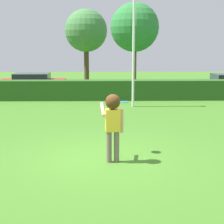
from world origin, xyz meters
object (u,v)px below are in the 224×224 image
(oak_tree, at_px, (135,28))
(parked_car_red, at_px, (32,82))
(frisbee, at_px, (123,102))
(lamppost, at_px, (134,44))
(willow_tree, at_px, (86,31))
(person, at_px, (113,118))

(oak_tree, bearing_deg, parked_car_red, -169.94)
(frisbee, distance_m, lamppost, 7.58)
(willow_tree, bearing_deg, oak_tree, -47.69)
(frisbee, xyz_separation_m, lamppost, (0.89, 7.36, 1.59))
(person, relative_size, lamppost, 0.33)
(person, xyz_separation_m, oak_tree, (1.78, 14.48, 2.95))
(person, distance_m, lamppost, 8.44)
(frisbee, bearing_deg, lamppost, 83.11)
(oak_tree, bearing_deg, frisbee, -96.16)
(person, relative_size, oak_tree, 0.31)
(lamppost, relative_size, oak_tree, 0.95)
(person, distance_m, frisbee, 0.89)
(oak_tree, relative_size, willow_tree, 1.01)
(lamppost, relative_size, willow_tree, 0.96)
(person, bearing_deg, oak_tree, 82.99)
(frisbee, height_order, oak_tree, oak_tree)
(lamppost, distance_m, parked_car_red, 8.32)
(frisbee, bearing_deg, parked_car_red, 112.50)
(willow_tree, bearing_deg, lamppost, -74.33)
(frisbee, xyz_separation_m, oak_tree, (1.48, 13.69, 2.67))
(oak_tree, bearing_deg, lamppost, -95.30)
(frisbee, height_order, parked_car_red, frisbee)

